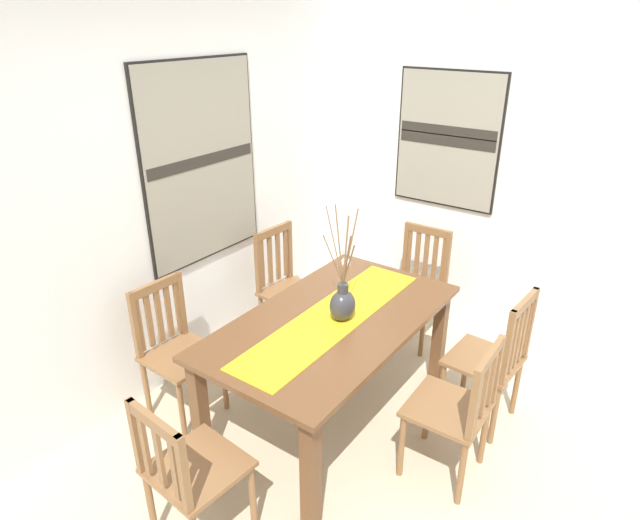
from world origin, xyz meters
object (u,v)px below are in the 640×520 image
chair_1 (457,408)px  centerpiece_vase (343,301)px  painting_on_side_wall (448,140)px  chair_4 (189,471)px  chair_2 (494,357)px  chair_3 (417,283)px  chair_5 (287,285)px  chair_0 (175,347)px  painting_on_back_wall (201,164)px  dining_table (332,333)px

chair_1 → centerpiece_vase: bearing=87.1°
painting_on_side_wall → chair_1: bearing=-151.8°
centerpiece_vase → painting_on_side_wall: painting_on_side_wall is taller
chair_4 → painting_on_side_wall: size_ratio=0.84×
chair_2 → chair_3: chair_2 is taller
chair_1 → chair_5: size_ratio=0.94×
chair_0 → painting_on_back_wall: painting_on_back_wall is taller
chair_4 → chair_5: chair_5 is taller
chair_1 → painting_on_back_wall: 2.28m
dining_table → chair_4: (-1.18, 0.02, -0.17)m
chair_2 → chair_0: bearing=122.2°
chair_2 → chair_5: size_ratio=1.00×
painting_on_side_wall → painting_on_back_wall: bearing=142.3°
chair_5 → painting_on_back_wall: size_ratio=0.69×
chair_0 → chair_1: 1.79m
centerpiece_vase → chair_2: bearing=-56.9°
chair_0 → painting_on_back_wall: bearing=25.4°
centerpiece_vase → painting_on_side_wall: (1.58, 0.08, 0.69)m
chair_1 → chair_3: chair_3 is taller
chair_1 → chair_2: size_ratio=0.94×
chair_0 → chair_4: chair_0 is taller
chair_1 → chair_2: chair_2 is taller
centerpiece_vase → painting_on_back_wall: size_ratio=0.53×
chair_4 → painting_on_side_wall: painting_on_side_wall is taller
chair_1 → chair_4: (-1.17, 0.87, -0.00)m
dining_table → chair_2: 1.03m
chair_2 → painting_on_back_wall: 2.32m
centerpiece_vase → painting_on_back_wall: bearing=86.2°
chair_3 → painting_on_side_wall: painting_on_side_wall is taller
chair_1 → chair_3: bearing=34.5°
chair_5 → painting_on_back_wall: 1.18m
painting_on_back_wall → chair_3: bearing=-46.8°
dining_table → chair_1: 0.87m
chair_3 → painting_on_side_wall: size_ratio=0.89×
chair_2 → chair_3: (0.66, 0.86, -0.01)m
dining_table → chair_3: chair_3 is taller
centerpiece_vase → chair_1: centerpiece_vase is taller
chair_2 → chair_4: (-1.73, 0.88, -0.03)m
dining_table → painting_on_back_wall: bearing=84.9°
chair_1 → painting_on_back_wall: bearing=86.5°
chair_2 → painting_on_side_wall: (1.05, 0.88, 1.07)m
chair_4 → chair_1: bearing=-36.8°
centerpiece_vase → painting_on_back_wall: (0.08, 1.23, 0.65)m
chair_2 → painting_on_back_wall: size_ratio=0.69×
painting_on_side_wall → centerpiece_vase: bearing=-177.2°
centerpiece_vase → chair_1: (-0.04, -0.79, -0.40)m
chair_1 → chair_5: chair_5 is taller
centerpiece_vase → chair_3: (1.19, 0.05, -0.38)m
painting_on_back_wall → painting_on_side_wall: (1.49, -1.15, 0.05)m
chair_0 → chair_5: chair_5 is taller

